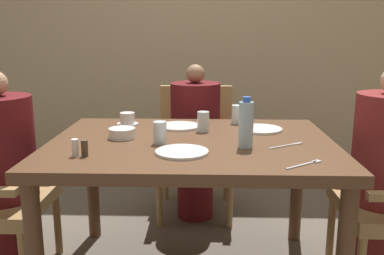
% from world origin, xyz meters
% --- Properties ---
extents(wall_back, '(8.00, 0.06, 2.80)m').
position_xyz_m(wall_back, '(0.00, 2.00, 1.40)').
color(wall_back, tan).
rests_on(wall_back, ground_plane).
extents(dining_table, '(1.34, 1.00, 0.72)m').
position_xyz_m(dining_table, '(0.00, 0.00, 0.64)').
color(dining_table, brown).
rests_on(dining_table, ground_plane).
extents(diner_in_left_chair, '(0.32, 0.32, 1.05)m').
position_xyz_m(diner_in_left_chair, '(-0.92, 0.00, 0.54)').
color(diner_in_left_chair, '#5B1419').
rests_on(diner_in_left_chair, ground_plane).
extents(chair_far_side, '(0.51, 0.51, 0.85)m').
position_xyz_m(chair_far_side, '(0.00, 0.89, 0.46)').
color(chair_far_side, '#A88451').
rests_on(chair_far_side, ground_plane).
extents(diner_in_far_chair, '(0.32, 0.32, 1.03)m').
position_xyz_m(diner_in_far_chair, '(-0.00, 0.75, 0.53)').
color(diner_in_far_chair, '#5B1419').
rests_on(diner_in_far_chair, ground_plane).
extents(plate_main_left, '(0.23, 0.23, 0.01)m').
position_xyz_m(plate_main_left, '(-0.03, -0.23, 0.73)').
color(plate_main_left, white).
rests_on(plate_main_left, dining_table).
extents(plate_main_right, '(0.23, 0.23, 0.01)m').
position_xyz_m(plate_main_right, '(0.35, 0.22, 0.73)').
color(plate_main_right, white).
rests_on(plate_main_right, dining_table).
extents(plate_dessert_center, '(0.23, 0.23, 0.01)m').
position_xyz_m(plate_dessert_center, '(-0.07, 0.28, 0.73)').
color(plate_dessert_center, white).
rests_on(plate_dessert_center, dining_table).
extents(teacup_with_saucer, '(0.12, 0.12, 0.07)m').
position_xyz_m(teacup_with_saucer, '(-0.37, 0.33, 0.76)').
color(teacup_with_saucer, white).
rests_on(teacup_with_saucer, dining_table).
extents(bowl_small, '(0.13, 0.13, 0.05)m').
position_xyz_m(bowl_small, '(-0.34, 0.03, 0.75)').
color(bowl_small, white).
rests_on(bowl_small, dining_table).
extents(water_bottle, '(0.07, 0.07, 0.23)m').
position_xyz_m(water_bottle, '(0.24, -0.12, 0.83)').
color(water_bottle, '#A3C6DB').
rests_on(water_bottle, dining_table).
extents(glass_tall_near, '(0.06, 0.06, 0.10)m').
position_xyz_m(glass_tall_near, '(0.05, 0.19, 0.78)').
color(glass_tall_near, silver).
rests_on(glass_tall_near, dining_table).
extents(glass_tall_mid, '(0.06, 0.06, 0.10)m').
position_xyz_m(glass_tall_mid, '(-0.14, -0.07, 0.78)').
color(glass_tall_mid, silver).
rests_on(glass_tall_mid, dining_table).
extents(glass_tall_far, '(0.06, 0.06, 0.10)m').
position_xyz_m(glass_tall_far, '(0.24, 0.39, 0.78)').
color(glass_tall_far, silver).
rests_on(glass_tall_far, dining_table).
extents(salt_shaker, '(0.03, 0.03, 0.07)m').
position_xyz_m(salt_shaker, '(-0.47, -0.28, 0.76)').
color(salt_shaker, white).
rests_on(salt_shaker, dining_table).
extents(pepper_shaker, '(0.03, 0.03, 0.07)m').
position_xyz_m(pepper_shaker, '(-0.43, -0.28, 0.76)').
color(pepper_shaker, '#4C3D2D').
rests_on(pepper_shaker, dining_table).
extents(fork_beside_plate, '(0.16, 0.12, 0.00)m').
position_xyz_m(fork_beside_plate, '(0.46, -0.37, 0.73)').
color(fork_beside_plate, silver).
rests_on(fork_beside_plate, dining_table).
extents(knife_beside_plate, '(0.17, 0.12, 0.00)m').
position_xyz_m(knife_beside_plate, '(0.43, -0.09, 0.73)').
color(knife_beside_plate, silver).
rests_on(knife_beside_plate, dining_table).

